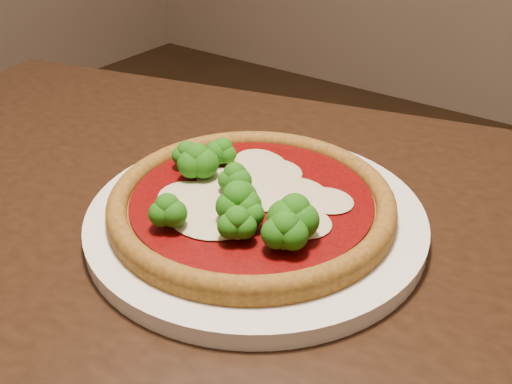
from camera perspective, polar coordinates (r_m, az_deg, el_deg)
The scene contains 3 objects.
dining_table at distance 0.65m, azimuth -2.61°, elevation -12.11°, with size 1.26×0.98×0.75m.
plate at distance 0.58m, azimuth -0.00°, elevation -2.59°, with size 0.34×0.34×0.02m, color silver.
pizza at distance 0.57m, azimuth -0.72°, elevation -0.69°, with size 0.29×0.29×0.06m.
Camera 1 is at (0.52, -0.57, 1.09)m, focal length 40.00 mm.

